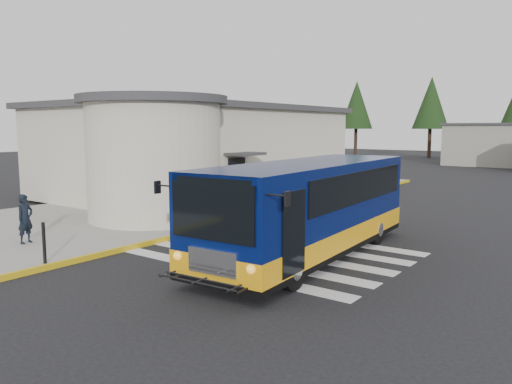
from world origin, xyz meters
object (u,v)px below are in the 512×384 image
Objects in this scene: transit_bus at (308,212)px; bollard at (44,243)px; pedestrian_b at (151,200)px; pedestrian_a at (25,219)px.

transit_bus is 8.89× the size of bollard.
pedestrian_b is (-6.69, -0.05, -0.22)m from transit_bus.
pedestrian_b is at bearing 108.71° from bollard.
pedestrian_b is at bearing -25.59° from pedestrian_a.
pedestrian_a is at bearing -153.52° from transit_bus.
transit_bus reaches higher than pedestrian_b.
transit_bus is 6.70m from pedestrian_b.
transit_bus is 5.26× the size of pedestrian_b.
pedestrian_b is 1.69× the size of bollard.
transit_bus reaches higher than pedestrian_a.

